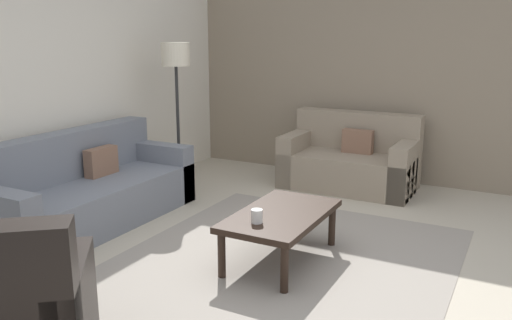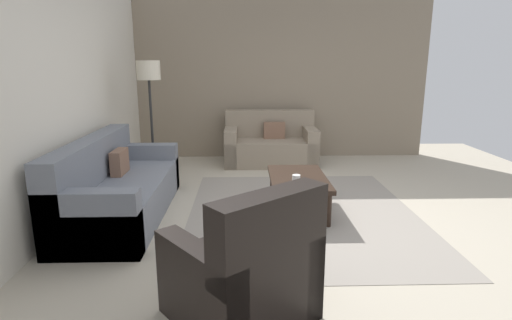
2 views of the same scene
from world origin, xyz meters
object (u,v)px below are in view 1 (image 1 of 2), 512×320
object	(u,v)px
coffee_table	(281,218)
cup	(257,216)
couch_loveseat	(351,162)
lamp_standing	(176,70)
couch_main	(83,193)

from	to	relation	value
coffee_table	cup	world-z (taller)	cup
cup	couch_loveseat	bearing A→B (deg)	2.37
couch_loveseat	coffee_table	bearing A→B (deg)	-175.83
couch_loveseat	lamp_standing	size ratio (longest dim) A/B	0.89
cup	coffee_table	bearing A→B (deg)	-11.68
couch_loveseat	coffee_table	world-z (taller)	couch_loveseat
couch_main	lamp_standing	xyz separation A→B (m)	(1.37, -0.14, 1.11)
couch_loveseat	lamp_standing	distance (m)	2.34
couch_main	lamp_standing	bearing A→B (deg)	-5.98
cup	lamp_standing	size ratio (longest dim) A/B	0.06
coffee_table	lamp_standing	bearing A→B (deg)	56.65
couch_main	cup	size ratio (longest dim) A/B	21.21
couch_loveseat	cup	size ratio (longest dim) A/B	14.65
cup	couch_main	bearing A→B (deg)	84.46
coffee_table	lamp_standing	size ratio (longest dim) A/B	0.64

